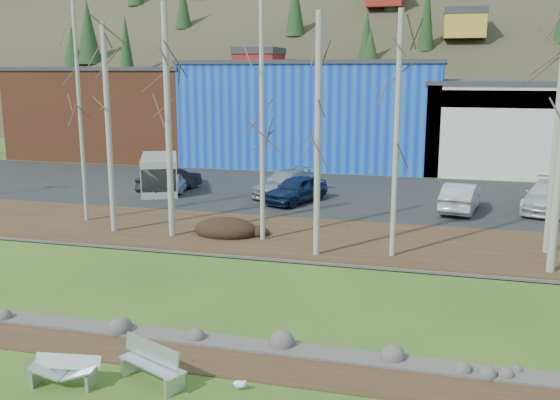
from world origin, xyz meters
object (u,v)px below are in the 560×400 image
(car_1, at_px, (170,179))
(car_5, at_px, (548,196))
(car_2, at_px, (285,183))
(van_grey, at_px, (160,174))
(seagull, at_px, (240,384))
(car_0, at_px, (175,181))
(car_3, at_px, (296,189))
(bench_damaged, at_px, (65,371))
(bench_intact, at_px, (152,363))
(car_4, at_px, (461,197))

(car_1, distance_m, car_5, 21.84)
(car_2, xyz_separation_m, van_grey, (-7.77, -0.94, 0.37))
(seagull, bearing_deg, van_grey, 128.92)
(car_0, height_order, car_1, car_1)
(car_2, bearing_deg, car_5, 17.87)
(seagull, xyz_separation_m, car_3, (-3.60, 20.81, 0.74))
(car_3, relative_size, car_5, 0.82)
(car_0, distance_m, car_2, 6.98)
(bench_damaged, xyz_separation_m, car_1, (-7.73, 22.84, 0.53))
(bench_intact, relative_size, van_grey, 0.37)
(bench_intact, relative_size, car_1, 0.43)
(seagull, distance_m, car_0, 25.03)
(bench_damaged, relative_size, van_grey, 0.31)
(seagull, relative_size, car_0, 0.10)
(car_0, relative_size, car_3, 0.87)
(bench_damaged, bearing_deg, car_0, 100.29)
(bench_damaged, relative_size, car_4, 0.37)
(car_4, distance_m, car_5, 4.70)
(bench_intact, height_order, seagull, bench_intact)
(car_1, height_order, car_4, car_4)
(bench_intact, distance_m, car_0, 24.23)
(car_2, distance_m, car_5, 14.64)
(car_1, relative_size, car_2, 0.91)
(car_1, distance_m, van_grey, 0.70)
(bench_damaged, distance_m, van_grey, 24.08)
(car_2, xyz_separation_m, car_4, (10.12, -1.79, 0.03))
(bench_damaged, xyz_separation_m, seagull, (4.19, 0.87, -0.22))
(bench_intact, xyz_separation_m, van_grey, (-10.27, 21.89, 0.76))
(seagull, relative_size, car_4, 0.08)
(bench_damaged, bearing_deg, seagull, 4.05)
(car_0, bearing_deg, car_1, 25.46)
(bench_damaged, xyz_separation_m, car_3, (0.59, 21.68, 0.53))
(van_grey, bearing_deg, bench_intact, -89.39)
(seagull, relative_size, van_grey, 0.07)
(car_3, distance_m, car_5, 13.59)
(seagull, distance_m, car_5, 24.33)
(car_4, bearing_deg, car_5, -154.30)
(bench_damaged, xyz_separation_m, car_0, (-7.48, 23.01, 0.43))
(seagull, height_order, van_grey, van_grey)
(bench_damaged, relative_size, car_0, 0.44)
(bench_intact, distance_m, car_2, 22.97)
(car_2, bearing_deg, car_0, -155.95)
(car_5, bearing_deg, car_1, -164.89)
(car_3, height_order, car_4, car_4)
(seagull, xyz_separation_m, van_grey, (-12.48, 21.72, 1.09))
(bench_intact, bearing_deg, car_2, 120.56)
(car_0, relative_size, car_4, 0.84)
(car_1, relative_size, van_grey, 0.85)
(seagull, relative_size, car_3, 0.09)
(car_0, xyz_separation_m, car_2, (6.96, 0.53, 0.07))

